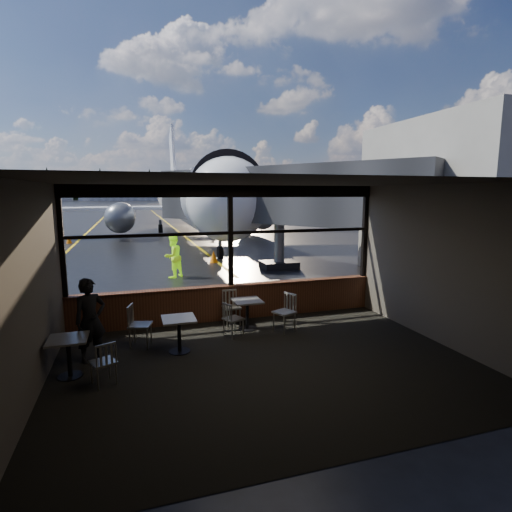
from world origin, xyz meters
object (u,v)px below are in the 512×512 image
cafe_table_near (247,315)px  cafe_table_left (69,358)px  chair_near_w (233,319)px  chair_near_n (232,308)px  passenger (90,320)px  cafe_table_mid (179,335)px  chair_mid_w (140,325)px  chair_left_s (103,363)px  cone_wing (69,239)px  cone_nose (214,257)px  ground_crew (173,256)px  airliner (189,164)px  jet_bridge (283,213)px  chair_near_e (284,313)px

cafe_table_near → cafe_table_left: 4.07m
chair_near_w → chair_near_n: size_ratio=0.94×
passenger → cafe_table_mid: bearing=-28.4°
chair_mid_w → chair_left_s: chair_mid_w is taller
chair_mid_w → cone_wing: bearing=-152.8°
cone_nose → ground_crew: bearing=-127.2°
airliner → chair_near_w: 23.92m
chair_near_w → cone_wing: chair_near_w is taller
jet_bridge → cafe_table_left: size_ratio=15.48×
cone_nose → chair_mid_w: bearing=-110.0°
chair_near_n → cone_wing: 20.42m
cafe_table_mid → ground_crew: bearing=85.1°
cafe_table_mid → cafe_table_left: bearing=-164.5°
chair_near_e → cafe_table_near: bearing=40.9°
cafe_table_mid → cone_wing: 21.40m
cone_wing → chair_near_w: bearing=-73.1°
jet_bridge → chair_mid_w: size_ratio=12.20×
jet_bridge → passenger: jet_bridge is taller
jet_bridge → chair_near_e: jet_bridge is taller
chair_near_e → passenger: 4.31m
chair_mid_w → ground_crew: (1.43, 7.10, 0.38)m
cafe_table_near → chair_left_s: chair_left_s is taller
chair_left_s → cone_nose: bearing=46.4°
cone_nose → chair_near_n: bearing=-98.6°
jet_bridge → cone_nose: jet_bridge is taller
chair_near_w → chair_near_e: bearing=64.6°
cafe_table_near → chair_left_s: bearing=-147.9°
airliner → ground_crew: airliner is taller
chair_near_e → cafe_table_mid: bearing=78.0°
cafe_table_left → chair_near_n: (3.52, 1.99, 0.07)m
cafe_table_mid → chair_near_e: 2.63m
cafe_table_near → chair_near_n: bearing=118.2°
cafe_table_mid → chair_near_e: bearing=12.0°
chair_mid_w → chair_near_w: bearing=105.7°
jet_bridge → ground_crew: size_ratio=6.77×
jet_bridge → chair_near_n: size_ratio=13.06×
chair_near_n → cone_nose: (1.39, 9.18, -0.15)m
cafe_table_mid → chair_near_n: bearing=43.9°
jet_bridge → cone_wing: size_ratio=21.59×
airliner → chair_mid_w: airliner is taller
airliner → chair_near_n: bearing=-94.4°
chair_mid_w → jet_bridge: bearing=154.5°
cafe_table_near → chair_mid_w: 2.54m
cafe_table_mid → chair_near_e: size_ratio=0.80×
jet_bridge → cone_nose: size_ratio=20.02×
cafe_table_left → passenger: (0.33, 0.63, 0.47)m
chair_near_e → jet_bridge: bearing=-44.9°
chair_mid_w → cone_nose: size_ratio=1.64×
chair_near_w → cafe_table_left: bearing=-94.8°
cafe_table_mid → chair_left_s: (-1.43, -1.06, 0.03)m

